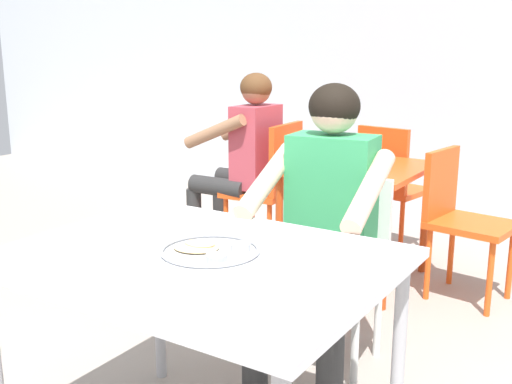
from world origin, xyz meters
The scene contains 11 objects.
back_wall centered at (0.00, 3.74, 1.70)m, with size 12.00×0.12×3.40m, color silver.
table_foreground centered at (-0.01, 0.09, 0.68)m, with size 1.15×0.88×0.75m.
thali_tray centered at (0.02, 0.11, 0.77)m, with size 0.31×0.31×0.03m.
drinking_cup centered at (0.25, 0.09, 0.81)m, with size 0.07×0.07×0.10m.
chair_foreground centered at (0.04, 1.02, 0.47)m, with size 0.43×0.47×0.82m.
diner_foreground centered at (0.06, 0.80, 0.73)m, with size 0.53×0.58×1.23m.
table_background_red centered at (-0.31, 1.97, 0.61)m, with size 0.76×0.80×0.70m.
chair_red_left centered at (-0.91, 2.00, 0.53)m, with size 0.43×0.47×0.91m.
chair_red_right centered at (0.28, 2.03, 0.48)m, with size 0.48×0.44×0.83m.
chair_red_far centered at (-0.32, 2.55, 0.50)m, with size 0.45×0.44×0.87m.
patron_background centered at (-1.10, 1.96, 0.73)m, with size 0.55×0.49×1.22m.
Camera 1 is at (1.08, -1.29, 1.36)m, focal length 42.58 mm.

